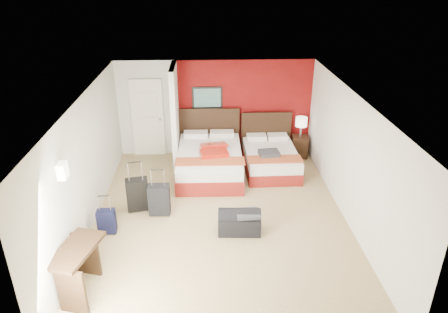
{
  "coord_description": "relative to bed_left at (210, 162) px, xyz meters",
  "views": [
    {
      "loc": [
        -0.28,
        -7.03,
        4.66
      ],
      "look_at": [
        0.11,
        0.8,
        1.0
      ],
      "focal_mm": 33.25,
      "sensor_mm": 36.0,
      "label": 1
    }
  ],
  "objects": [
    {
      "name": "bed_right",
      "position": [
        1.5,
        0.17,
        -0.06
      ],
      "size": [
        1.26,
        1.79,
        0.53
      ],
      "primitive_type": "cube",
      "rotation": [
        0.0,
        0.0,
        0.01
      ],
      "color": "silver",
      "rests_on": "ground"
    },
    {
      "name": "partition_wall",
      "position": [
        -0.82,
        0.68,
        0.93
      ],
      "size": [
        0.12,
        1.2,
        2.5
      ],
      "primitive_type": "cube",
      "color": "silver",
      "rests_on": "ground"
    },
    {
      "name": "jacket_draped",
      "position": [
        0.67,
        -2.45,
        0.11
      ],
      "size": [
        0.46,
        0.4,
        0.06
      ],
      "primitive_type": "cube",
      "rotation": [
        0.0,
        0.0,
        0.08
      ],
      "color": "#3B3C41",
      "rests_on": "duffel_bag"
    },
    {
      "name": "room_walls",
      "position": [
        -1.23,
        -0.52,
        0.93
      ],
      "size": [
        5.02,
        6.52,
        2.5
      ],
      "color": "silver",
      "rests_on": "ground"
    },
    {
      "name": "desk",
      "position": [
        -2.06,
        -3.87,
        0.09
      ],
      "size": [
        0.75,
        1.09,
        0.83
      ],
      "primitive_type": "cube",
      "rotation": [
        0.0,
        0.0,
        -0.28
      ],
      "color": "black",
      "rests_on": "ground"
    },
    {
      "name": "bed_left",
      "position": [
        0.0,
        0.0,
        0.0
      ],
      "size": [
        1.56,
        2.2,
        0.65
      ],
      "primitive_type": "cube",
      "rotation": [
        0.0,
        0.0,
        -0.02
      ],
      "color": "silver",
      "rests_on": "ground"
    },
    {
      "name": "duffel_bag",
      "position": [
        0.52,
        -2.4,
        -0.12
      ],
      "size": [
        0.83,
        0.48,
        0.4
      ],
      "primitive_type": "cube",
      "rotation": [
        0.0,
        0.0,
        -0.07
      ],
      "color": "black",
      "rests_on": "ground"
    },
    {
      "name": "jacket_bundle",
      "position": [
        1.4,
        -0.13,
        0.26
      ],
      "size": [
        0.49,
        0.41,
        0.11
      ],
      "primitive_type": "cube",
      "rotation": [
        0.0,
        0.0,
        0.09
      ],
      "color": "#36363B",
      "rests_on": "bed_right"
    },
    {
      "name": "suitcase_black",
      "position": [
        -1.51,
        -1.51,
        0.01
      ],
      "size": [
        0.49,
        0.36,
        0.67
      ],
      "primitive_type": "cube",
      "rotation": [
        0.0,
        0.0,
        0.19
      ],
      "color": "black",
      "rests_on": "ground"
    },
    {
      "name": "table_lamp",
      "position": [
        2.38,
        0.92,
        0.5
      ],
      "size": [
        0.35,
        0.35,
        0.53
      ],
      "primitive_type": "cylinder",
      "rotation": [
        0.0,
        0.0,
        0.21
      ],
      "color": "white",
      "rests_on": "nightstand"
    },
    {
      "name": "red_accent_panel",
      "position": [
        0.93,
        1.3,
        0.93
      ],
      "size": [
        3.5,
        0.04,
        2.5
      ],
      "primitive_type": "cube",
      "color": "maroon",
      "rests_on": "ground"
    },
    {
      "name": "red_suitcase_open",
      "position": [
        0.1,
        -0.1,
        0.38
      ],
      "size": [
        0.75,
        0.95,
        0.11
      ],
      "primitive_type": "cube",
      "rotation": [
        0.0,
        0.0,
        0.16
      ],
      "color": "#A41A0E",
      "rests_on": "bed_left"
    },
    {
      "name": "entry_door",
      "position": [
        -1.57,
        1.27,
        0.7
      ],
      "size": [
        0.82,
        0.06,
        2.05
      ],
      "primitive_type": "cube",
      "color": "silver",
      "rests_on": "ground"
    },
    {
      "name": "suitcase_charcoal",
      "position": [
        -1.05,
        -1.71,
        -0.01
      ],
      "size": [
        0.43,
        0.27,
        0.63
      ],
      "primitive_type": "cube",
      "rotation": [
        0.0,
        0.0,
        -0.02
      ],
      "color": "black",
      "rests_on": "ground"
    },
    {
      "name": "nightstand",
      "position": [
        2.38,
        0.92,
        -0.04
      ],
      "size": [
        0.44,
        0.44,
        0.56
      ],
      "primitive_type": "cube",
      "rotation": [
        0.0,
        0.0,
        -0.1
      ],
      "color": "black",
      "rests_on": "ground"
    },
    {
      "name": "suitcase_navy",
      "position": [
        -1.98,
        -2.32,
        -0.09
      ],
      "size": [
        0.34,
        0.22,
        0.47
      ],
      "primitive_type": "cube",
      "rotation": [
        0.0,
        0.0,
        0.03
      ],
      "color": "black",
      "rests_on": "ground"
    },
    {
      "name": "ground",
      "position": [
        0.18,
        -1.93,
        -0.32
      ],
      "size": [
        6.5,
        6.5,
        0.0
      ],
      "primitive_type": "plane",
      "color": "tan",
      "rests_on": "ground"
    }
  ]
}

